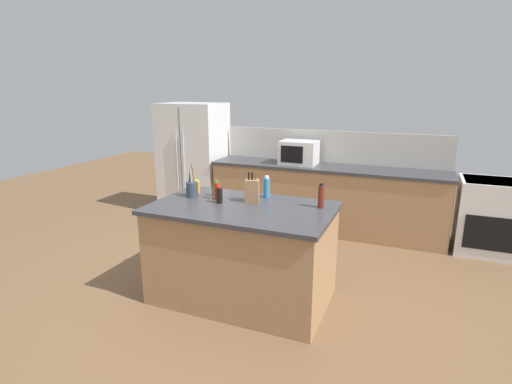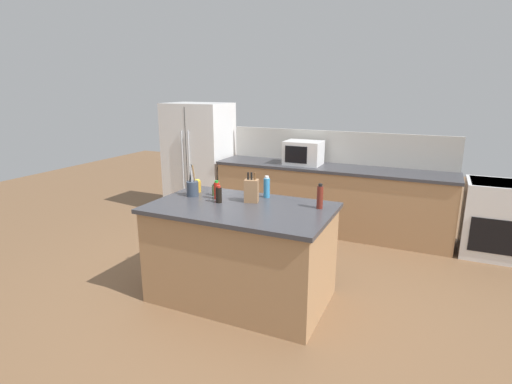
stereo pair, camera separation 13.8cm
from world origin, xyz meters
TOP-DOWN VIEW (x-y plane):
  - ground_plane at (0.00, 0.00)m, footprint 14.00×14.00m
  - back_counter_run at (0.30, 2.20)m, footprint 3.29×0.66m
  - wall_backsplash at (0.30, 2.52)m, footprint 3.25×0.03m
  - kitchen_island at (0.00, 0.00)m, footprint 1.70×1.02m
  - refrigerator at (-1.88, 2.25)m, footprint 0.99×0.75m
  - range_oven at (2.37, 2.20)m, footprint 0.76×0.65m
  - microwave at (-0.11, 2.20)m, footprint 0.51×0.39m
  - knife_block at (0.04, 0.17)m, footprint 0.15×0.13m
  - utensil_crock at (-0.60, 0.11)m, footprint 0.12×0.12m
  - vinegar_bottle at (0.69, 0.23)m, footprint 0.06×0.06m
  - honey_jar at (-0.64, 0.27)m, footprint 0.07×0.07m
  - hot_sauce_bottle at (-0.32, 0.12)m, footprint 0.05×0.05m
  - dish_soap_bottle at (0.11, 0.37)m, footprint 0.06×0.06m
  - soy_sauce_bottle at (-0.24, 0.02)m, footprint 0.06×0.06m
  - spice_jar_oregano at (-0.41, 0.22)m, footprint 0.05×0.05m

SIDE VIEW (x-z plane):
  - ground_plane at x=0.00m, z-range 0.00..0.00m
  - range_oven at x=2.37m, z-range 0.01..0.93m
  - back_counter_run at x=0.30m, z-range 0.00..0.94m
  - kitchen_island at x=0.00m, z-range 0.00..0.94m
  - refrigerator at x=-1.88m, z-range 0.00..1.77m
  - spice_jar_oregano at x=-0.41m, z-range 0.94..1.06m
  - honey_jar at x=-0.64m, z-range 0.94..1.07m
  - soy_sauce_bottle at x=-0.24m, z-range 0.94..1.10m
  - utensil_crock at x=-0.60m, z-range 0.86..1.18m
  - hot_sauce_bottle at x=-0.32m, z-range 0.93..1.12m
  - dish_soap_bottle at x=0.11m, z-range 0.93..1.15m
  - vinegar_bottle at x=0.69m, z-range 0.93..1.16m
  - knife_block at x=0.04m, z-range 0.91..1.20m
  - microwave at x=-0.11m, z-range 0.94..1.27m
  - wall_backsplash at x=0.30m, z-range 0.94..1.40m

